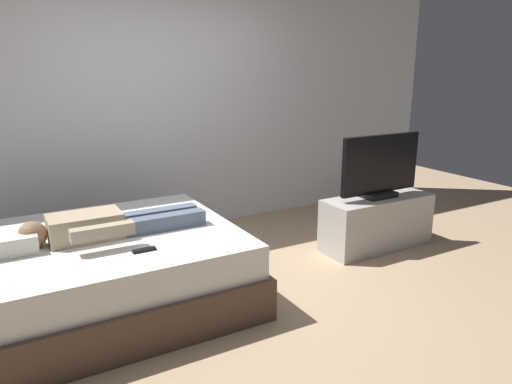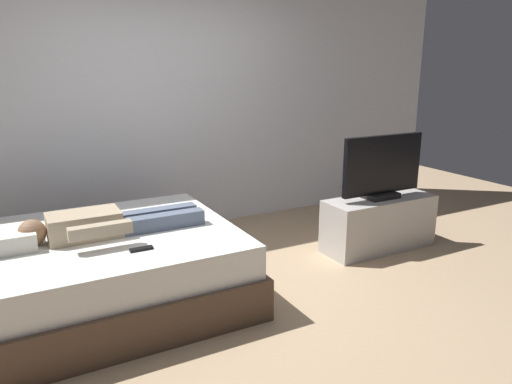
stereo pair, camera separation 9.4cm
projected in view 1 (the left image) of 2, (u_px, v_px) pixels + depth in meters
The scene contains 7 objects.
ground_plane at pixel (244, 304), 3.49m from camera, with size 10.00×10.00×0.00m, color tan.
back_wall at pixel (190, 95), 4.92m from camera, with size 6.40×0.10×2.80m, color silver.
bed at pixel (104, 271), 3.41m from camera, with size 1.94×1.61×0.54m.
person at pixel (105, 225), 3.30m from camera, with size 1.26×0.46×0.18m.
remote at pixel (144, 250), 3.05m from camera, with size 0.15×0.04×0.02m, color black.
tv_stand at pixel (377, 222), 4.52m from camera, with size 1.10×0.40×0.50m, color #B7B2AD.
tv at pixel (380, 167), 4.39m from camera, with size 0.88×0.20×0.59m.
Camera 1 is at (-1.49, -2.79, 1.70)m, focal length 33.26 mm.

